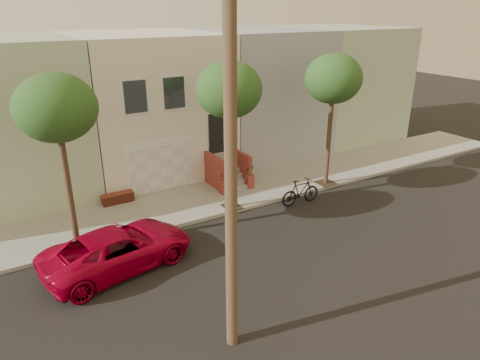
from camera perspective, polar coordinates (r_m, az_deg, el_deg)
ground at (r=15.96m, az=2.61°, el=-9.95°), size 90.00×90.00×0.00m
sidewalk at (r=20.07m, az=-5.83°, el=-2.82°), size 40.00×3.70×0.15m
house_row at (r=24.17m, az=-12.22°, el=9.97°), size 33.10×11.70×7.00m
tree_left at (r=15.62m, az=-22.88°, el=8.52°), size 2.70×2.57×6.30m
tree_mid at (r=17.71m, az=-1.43°, el=11.58°), size 2.70×2.57×6.30m
tree_right at (r=20.94m, az=12.11°, el=12.70°), size 2.70×2.57×6.30m
pickup_truck at (r=15.58m, az=-15.59°, el=-8.63°), size 5.48×3.27×1.43m
motorcycle at (r=19.86m, az=7.91°, el=-1.54°), size 2.00×0.63×1.19m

